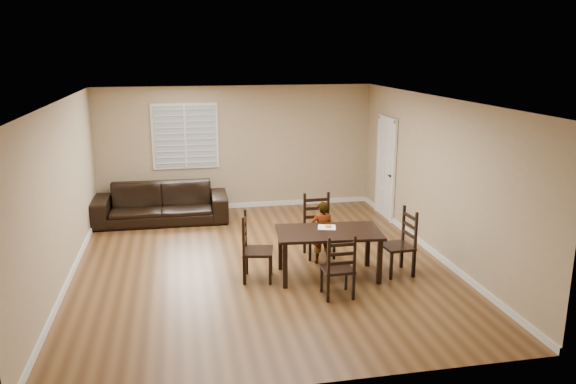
% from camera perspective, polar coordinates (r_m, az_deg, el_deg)
% --- Properties ---
extents(ground, '(7.00, 7.00, 0.00)m').
position_cam_1_polar(ground, '(9.36, -2.75, -7.33)').
color(ground, brown).
rests_on(ground, ground).
extents(room, '(6.04, 7.04, 2.72)m').
position_cam_1_polar(room, '(9.04, -2.83, 3.80)').
color(room, tan).
rests_on(room, ground).
extents(dining_table, '(1.66, 1.03, 0.74)m').
position_cam_1_polar(dining_table, '(8.68, 4.16, -4.52)').
color(dining_table, black).
rests_on(dining_table, ground).
extents(chair_near, '(0.49, 0.46, 1.07)m').
position_cam_1_polar(chair_near, '(9.69, 2.99, -3.53)').
color(chair_near, black).
rests_on(chair_near, ground).
extents(chair_far, '(0.44, 0.41, 0.95)m').
position_cam_1_polar(chair_far, '(7.99, 5.29, -7.96)').
color(chair_far, black).
rests_on(chair_far, ground).
extents(chair_left, '(0.53, 0.56, 1.06)m').
position_cam_1_polar(chair_left, '(8.62, -3.92, -5.87)').
color(chair_left, black).
rests_on(chair_left, ground).
extents(chair_right, '(0.48, 0.51, 1.05)m').
position_cam_1_polar(chair_right, '(9.05, 11.76, -5.20)').
color(chair_right, black).
rests_on(chair_right, ground).
extents(child, '(0.41, 0.30, 1.06)m').
position_cam_1_polar(child, '(9.26, 3.51, -4.12)').
color(child, gray).
rests_on(child, ground).
extents(napkin, '(0.33, 0.33, 0.00)m').
position_cam_1_polar(napkin, '(8.82, 3.96, -3.59)').
color(napkin, white).
rests_on(napkin, dining_table).
extents(donut, '(0.11, 0.11, 0.04)m').
position_cam_1_polar(donut, '(8.81, 4.09, -3.45)').
color(donut, '#D6944D').
rests_on(donut, napkin).
extents(sofa, '(2.69, 1.09, 0.78)m').
position_cam_1_polar(sofa, '(11.76, -12.75, -1.13)').
color(sofa, black).
rests_on(sofa, ground).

